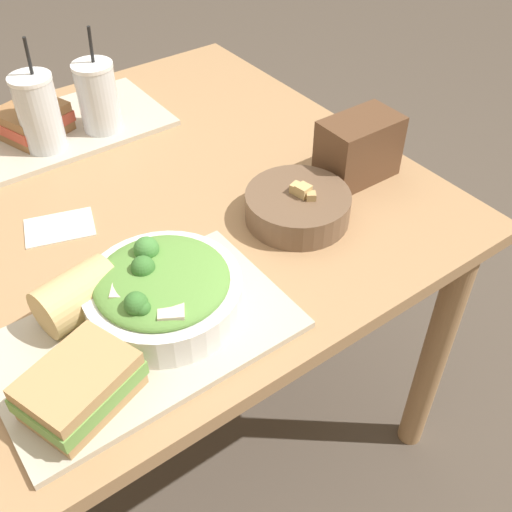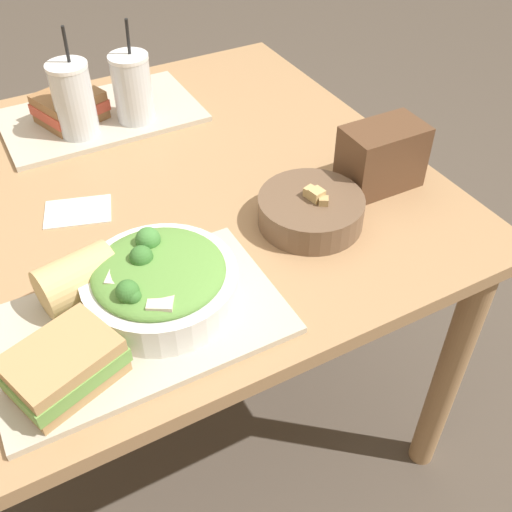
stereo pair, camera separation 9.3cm
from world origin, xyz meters
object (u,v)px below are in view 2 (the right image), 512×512
object	(u,v)px
sandwich_far	(70,107)
napkin_folded	(78,212)
soup_bowl	(311,209)
baguette_near	(79,278)
sandwich_near	(64,366)
drink_cup_red	(133,90)
chip_bag	(382,157)
salad_bowl	(160,281)
drink_cup_dark	(74,102)

from	to	relation	value
sandwich_far	napkin_folded	bearing A→B (deg)	-123.44
soup_bowl	baguette_near	bearing A→B (deg)	179.82
napkin_folded	sandwich_near	bearing A→B (deg)	-107.56
drink_cup_red	chip_bag	size ratio (longest dim) A/B	1.46
sandwich_near	napkin_folded	world-z (taller)	sandwich_near
sandwich_far	drink_cup_red	bearing A→B (deg)	-45.95
salad_bowl	baguette_near	bearing A→B (deg)	148.72
soup_bowl	napkin_folded	distance (m)	0.44
sandwich_near	drink_cup_dark	distance (m)	0.67
salad_bowl	baguette_near	size ratio (longest dim) A/B	1.84
soup_bowl	sandwich_near	size ratio (longest dim) A/B	1.10
sandwich_far	drink_cup_dark	bearing A→B (deg)	-109.17
sandwich_near	baguette_near	xyz separation A→B (m)	(0.06, 0.15, 0.01)
sandwich_far	drink_cup_red	distance (m)	0.15
sandwich_far	drink_cup_red	size ratio (longest dim) A/B	0.73
sandwich_far	drink_cup_red	world-z (taller)	drink_cup_red
salad_bowl	napkin_folded	world-z (taller)	salad_bowl
sandwich_near	drink_cup_dark	bearing A→B (deg)	52.82
drink_cup_dark	napkin_folded	bearing A→B (deg)	-107.95
salad_bowl	napkin_folded	bearing A→B (deg)	99.85
sandwich_far	drink_cup_dark	size ratio (longest dim) A/B	0.70
drink_cup_dark	chip_bag	bearing A→B (deg)	-44.26
soup_bowl	baguette_near	size ratio (longest dim) A/B	1.47
sandwich_far	soup_bowl	bearing A→B (deg)	-82.07
drink_cup_red	chip_bag	world-z (taller)	drink_cup_red
sandwich_near	drink_cup_red	size ratio (longest dim) A/B	0.77
baguette_near	sandwich_far	world-z (taller)	baguette_near
salad_bowl	sandwich_far	xyz separation A→B (m)	(0.03, 0.62, -0.01)
salad_bowl	sandwich_far	world-z (taller)	salad_bowl
drink_cup_red	napkin_folded	world-z (taller)	drink_cup_red
drink_cup_red	sandwich_far	bearing A→B (deg)	152.97
soup_bowl	chip_bag	xyz separation A→B (m)	(0.18, 0.04, 0.03)
sandwich_near	napkin_folded	size ratio (longest dim) A/B	1.23
napkin_folded	sandwich_far	bearing A→B (deg)	75.48
soup_bowl	drink_cup_red	xyz separation A→B (m)	(-0.15, 0.49, 0.05)
sandwich_near	chip_bag	distance (m)	0.70
chip_bag	napkin_folded	size ratio (longest dim) A/B	1.10
napkin_folded	soup_bowl	bearing A→B (deg)	-32.44
drink_cup_red	napkin_folded	xyz separation A→B (m)	(-0.21, -0.26, -0.08)
soup_bowl	baguette_near	xyz separation A→B (m)	(-0.42, 0.00, 0.02)
baguette_near	drink_cup_red	distance (m)	0.56
sandwich_near	baguette_near	distance (m)	0.16
sandwich_far	napkin_folded	size ratio (longest dim) A/B	1.17
soup_bowl	napkin_folded	bearing A→B (deg)	147.56
salad_bowl	chip_bag	world-z (taller)	chip_bag
baguette_near	sandwich_far	xyz separation A→B (m)	(0.14, 0.56, -0.01)
soup_bowl	sandwich_near	distance (m)	0.51
sandwich_far	salad_bowl	bearing A→B (deg)	-111.93
drink_cup_red	salad_bowl	bearing A→B (deg)	-106.27
salad_bowl	baguette_near	distance (m)	0.13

